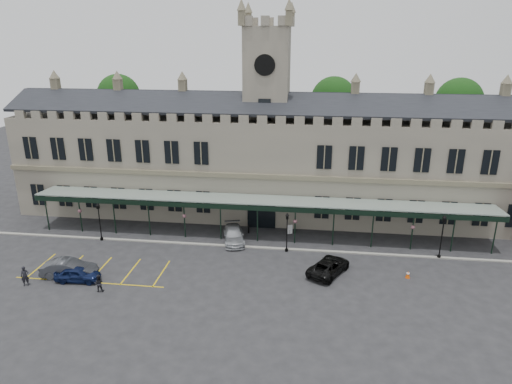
# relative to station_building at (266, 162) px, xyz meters

# --- Properties ---
(ground) EXTENTS (140.00, 140.00, 0.00)m
(ground) POSITION_rel_station_building_xyz_m (0.00, -15.91, -6.47)
(ground) COLOR #232426
(station_building) EXTENTS (60.00, 10.36, 17.30)m
(station_building) POSITION_rel_station_building_xyz_m (0.00, 0.00, 0.00)
(station_building) COLOR #6F695C
(station_building) RESTS_ON ground
(clock_tower) EXTENTS (5.60, 5.60, 24.80)m
(clock_tower) POSITION_rel_station_building_xyz_m (0.00, 0.09, 6.64)
(clock_tower) COLOR #6F695C
(clock_tower) RESTS_ON ground
(canopy) EXTENTS (50.00, 4.10, 4.30)m
(canopy) POSITION_rel_station_building_xyz_m (0.00, -8.45, -4.06)
(canopy) COLOR #8C9E93
(canopy) RESTS_ON ground
(kerb) EXTENTS (60.00, 0.40, 0.12)m
(kerb) POSITION_rel_station_building_xyz_m (0.00, -10.41, -6.41)
(kerb) COLOR gray
(kerb) RESTS_ON ground
(parking_markings) EXTENTS (16.00, 6.00, 0.01)m
(parking_markings) POSITION_rel_station_building_xyz_m (-14.00, -17.41, -6.47)
(parking_markings) COLOR gold
(parking_markings) RESTS_ON ground
(tree_behind_left) EXTENTS (6.00, 6.00, 16.00)m
(tree_behind_left) POSITION_rel_station_building_xyz_m (-22.00, 9.09, 6.35)
(tree_behind_left) COLOR #332314
(tree_behind_left) RESTS_ON ground
(tree_behind_mid) EXTENTS (6.00, 6.00, 16.00)m
(tree_behind_mid) POSITION_rel_station_building_xyz_m (8.00, 9.09, 6.35)
(tree_behind_mid) COLOR #332314
(tree_behind_mid) RESTS_ON ground
(tree_behind_right) EXTENTS (6.00, 6.00, 16.00)m
(tree_behind_right) POSITION_rel_station_building_xyz_m (24.00, 9.09, 6.35)
(tree_behind_right) COLOR #332314
(tree_behind_right) RESTS_ON ground
(lamp_post_left) EXTENTS (0.41, 0.41, 4.30)m
(lamp_post_left) POSITION_rel_station_building_xyz_m (-16.79, -10.63, -3.92)
(lamp_post_left) COLOR black
(lamp_post_left) RESTS_ON ground
(lamp_post_mid) EXTENTS (0.40, 0.40, 4.24)m
(lamp_post_mid) POSITION_rel_station_building_xyz_m (3.28, -10.81, -3.96)
(lamp_post_mid) COLOR black
(lamp_post_mid) RESTS_ON ground
(lamp_post_right) EXTENTS (0.44, 0.44, 4.66)m
(lamp_post_right) POSITION_rel_station_building_xyz_m (18.44, -10.43, -3.71)
(lamp_post_right) COLOR black
(lamp_post_right) RESTS_ON ground
(traffic_cone) EXTENTS (0.42, 0.42, 0.67)m
(traffic_cone) POSITION_rel_station_building_xyz_m (14.64, -14.81, -6.14)
(traffic_cone) COLOR #DE4A07
(traffic_cone) RESTS_ON ground
(sign_board) EXTENTS (0.61, 0.26, 1.08)m
(sign_board) POSITION_rel_station_building_xyz_m (3.34, -6.38, -5.94)
(sign_board) COLOR black
(sign_board) RESTS_ON ground
(bollard_left) EXTENTS (0.16, 0.16, 0.91)m
(bollard_left) POSITION_rel_station_building_xyz_m (-1.25, -6.69, -6.01)
(bollard_left) COLOR black
(bollard_left) RESTS_ON ground
(bollard_right) EXTENTS (0.17, 0.17, 0.97)m
(bollard_right) POSITION_rel_station_building_xyz_m (3.92, -6.22, -5.98)
(bollard_right) COLOR black
(bollard_right) RESTS_ON ground
(car_left_a) EXTENTS (4.09, 1.84, 1.37)m
(car_left_a) POSITION_rel_station_building_xyz_m (-15.00, -19.21, -5.78)
(car_left_a) COLOR #0E183D
(car_left_a) RESTS_ON ground
(car_left_b) EXTENTS (5.07, 2.16, 1.63)m
(car_left_b) POSITION_rel_station_building_xyz_m (-16.17, -18.53, -5.65)
(car_left_b) COLOR #36383D
(car_left_b) RESTS_ON ground
(car_taxi) EXTENTS (3.25, 5.47, 1.48)m
(car_taxi) POSITION_rel_station_building_xyz_m (-2.50, -9.14, -5.73)
(car_taxi) COLOR #9EA1A6
(car_taxi) RESTS_ON ground
(car_van) EXTENTS (4.58, 5.63, 1.43)m
(car_van) POSITION_rel_station_building_xyz_m (7.47, -14.87, -5.75)
(car_van) COLOR black
(car_van) RESTS_ON ground
(person_a) EXTENTS (0.80, 0.71, 1.84)m
(person_a) POSITION_rel_station_building_xyz_m (-19.20, -20.52, -5.55)
(person_a) COLOR black
(person_a) RESTS_ON ground
(person_b) EXTENTS (0.90, 0.78, 1.59)m
(person_b) POSITION_rel_station_building_xyz_m (-12.30, -20.63, -5.67)
(person_b) COLOR black
(person_b) RESTS_ON ground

